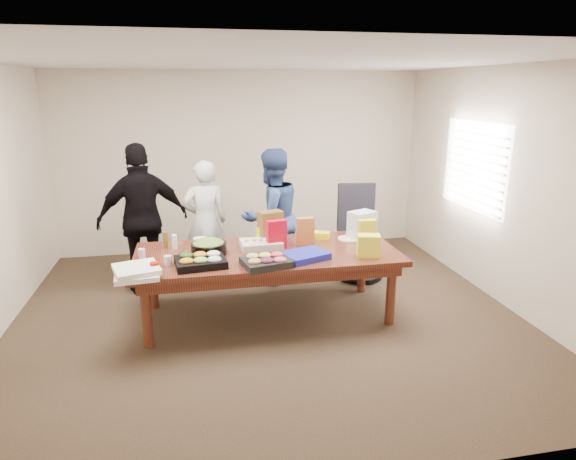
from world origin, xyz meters
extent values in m
cube|color=#47301E|center=(0.00, 0.00, -0.01)|extent=(5.50, 5.00, 0.02)
cube|color=white|center=(0.00, 0.00, 2.71)|extent=(5.50, 5.00, 0.02)
cube|color=beige|center=(0.00, 2.50, 1.35)|extent=(5.50, 0.04, 2.70)
cube|color=beige|center=(0.00, -2.50, 1.35)|extent=(5.50, 0.04, 2.70)
cube|color=beige|center=(2.75, 0.00, 1.35)|extent=(0.04, 5.00, 2.70)
cube|color=white|center=(2.72, 0.60, 1.50)|extent=(0.03, 1.40, 1.10)
cube|color=beige|center=(2.68, 0.60, 1.50)|extent=(0.04, 1.36, 1.00)
cube|color=#4C1C0F|center=(0.00, 0.00, 0.38)|extent=(2.80, 1.20, 0.75)
cube|color=black|center=(1.38, 0.90, 0.59)|extent=(0.66, 0.66, 1.18)
imported|color=silver|center=(-0.61, 1.22, 0.79)|extent=(0.62, 0.45, 1.59)
imported|color=navy|center=(0.21, 1.00, 0.87)|extent=(1.05, 0.96, 1.73)
imported|color=black|center=(-1.36, 1.02, 0.92)|extent=(1.15, 0.70, 1.83)
cube|color=black|center=(-0.71, -0.30, 0.79)|extent=(0.53, 0.43, 0.07)
cube|color=black|center=(-0.08, -0.43, 0.78)|extent=(0.52, 0.44, 0.07)
cube|color=silver|center=(-0.04, 0.16, 0.79)|extent=(0.45, 0.35, 0.08)
cylinder|color=black|center=(-0.62, 0.05, 0.81)|extent=(0.46, 0.46, 0.12)
cube|color=#1C21B2|center=(0.35, -0.30, 0.78)|extent=(0.53, 0.46, 0.07)
cube|color=red|center=(0.12, 0.10, 0.91)|extent=(0.23, 0.13, 0.32)
cube|color=yellow|center=(1.12, 0.01, 0.90)|extent=(0.20, 0.08, 0.29)
cube|color=#C96C30|center=(0.46, 0.18, 0.90)|extent=(0.20, 0.09, 0.31)
cylinder|color=silver|center=(0.09, 0.48, 0.83)|extent=(0.11, 0.11, 0.15)
cylinder|color=#E4F506|center=(-0.04, 0.34, 0.84)|extent=(0.07, 0.07, 0.17)
cylinder|color=brown|center=(-1.07, 0.35, 0.84)|extent=(0.06, 0.06, 0.18)
cylinder|color=white|center=(-0.97, 0.28, 0.83)|extent=(0.07, 0.07, 0.16)
cube|color=#FCFF12|center=(0.69, 0.38, 0.79)|extent=(0.25, 0.21, 0.07)
cube|color=brown|center=(0.12, 0.50, 0.80)|extent=(0.29, 0.18, 0.11)
cube|color=brown|center=(0.10, 0.36, 0.93)|extent=(0.30, 0.23, 0.35)
cylinder|color=#BA0B00|center=(-1.14, -0.44, 0.81)|extent=(0.10, 0.10, 0.11)
cylinder|color=silver|center=(-1.03, -0.23, 0.80)|extent=(0.08, 0.08, 0.10)
cylinder|color=silver|center=(-1.30, 0.05, 0.80)|extent=(0.09, 0.09, 0.10)
cube|color=white|center=(-1.30, -0.48, 0.77)|extent=(0.43, 0.43, 0.05)
cube|color=white|center=(-1.30, -0.47, 0.82)|extent=(0.49, 0.49, 0.05)
cylinder|color=silver|center=(1.01, 0.26, 0.76)|extent=(0.28, 0.28, 0.02)
cylinder|color=silver|center=(0.67, 0.52, 0.76)|extent=(0.28, 0.28, 0.02)
cylinder|color=beige|center=(0.51, 0.35, 0.78)|extent=(0.15, 0.15, 0.06)
cylinder|color=white|center=(-0.69, 0.42, 0.78)|extent=(0.17, 0.17, 0.07)
cube|color=white|center=(1.17, 0.30, 0.91)|extent=(0.35, 0.31, 0.31)
cube|color=#FFFA36|center=(1.01, -0.35, 0.87)|extent=(0.26, 0.21, 0.23)
camera|label=1|loc=(-0.75, -4.95, 2.44)|focal=30.63mm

